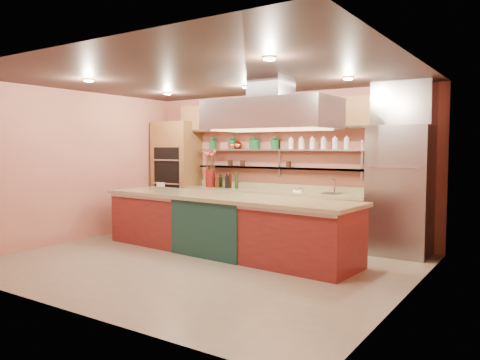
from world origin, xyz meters
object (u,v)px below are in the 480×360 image
Objects in this scene: island at (223,224)px; green_canister at (255,144)px; kitchen_scale at (299,189)px; refrigerator at (400,191)px; flower_vase at (210,178)px; copper_kettle at (238,145)px.

island is 2.20m from green_canister.
green_canister is (-1.07, 0.22, 0.83)m from kitchen_scale.
flower_vase is (-3.85, 0.01, 0.06)m from refrigerator.
flower_vase reaches higher than island.
flower_vase is 1.21m from green_canister.
refrigerator reaches higher than kitchen_scale.
green_canister is at bearing 156.17° from kitchen_scale.
island is 24.82× the size of copper_kettle.
island is at bearing -149.11° from refrigerator.
kitchen_scale is at bearing -8.42° from copper_kettle.
flower_vase is at bearing 179.85° from refrigerator.
green_canister is at bearing 175.45° from refrigerator.
flower_vase is at bearing 137.21° from island.
refrigerator is 0.46× the size of island.
flower_vase is at bearing -167.06° from green_canister.
copper_kettle is (-0.85, 1.70, 1.31)m from island.
refrigerator reaches higher than island.
copper_kettle is at bearing 120.60° from island.
island is at bearing -125.51° from kitchen_scale.
kitchen_scale is at bearing -11.64° from green_canister.
kitchen_scale is 0.91× the size of copper_kettle.
copper_kettle reaches higher than island.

